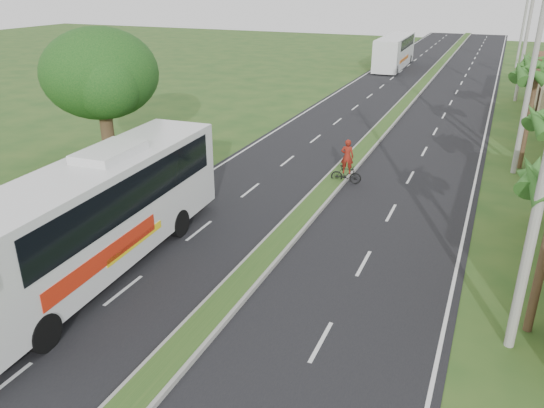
% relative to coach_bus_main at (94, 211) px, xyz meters
% --- Properties ---
extents(ground, '(180.00, 180.00, 0.00)m').
position_rel_coach_bus_main_xyz_m(ground, '(5.05, -0.80, -2.34)').
color(ground, '#264C1B').
rests_on(ground, ground).
extents(road_asphalt, '(14.00, 160.00, 0.02)m').
position_rel_coach_bus_main_xyz_m(road_asphalt, '(5.05, 19.20, -2.33)').
color(road_asphalt, black).
rests_on(road_asphalt, ground).
extents(median_strip, '(1.20, 160.00, 0.18)m').
position_rel_coach_bus_main_xyz_m(median_strip, '(5.05, 19.20, -2.24)').
color(median_strip, gray).
rests_on(median_strip, ground).
extents(lane_edge_left, '(0.12, 160.00, 0.01)m').
position_rel_coach_bus_main_xyz_m(lane_edge_left, '(-1.65, 19.20, -2.34)').
color(lane_edge_left, silver).
rests_on(lane_edge_left, ground).
extents(lane_edge_right, '(0.12, 160.00, 0.01)m').
position_rel_coach_bus_main_xyz_m(lane_edge_right, '(11.75, 19.20, -2.34)').
color(lane_edge_right, silver).
rests_on(lane_edge_right, ground).
extents(palm_verge_c, '(2.40, 2.40, 5.85)m').
position_rel_coach_bus_main_xyz_m(palm_verge_c, '(13.85, 18.20, 2.78)').
color(palm_verge_c, '#473321').
rests_on(palm_verge_c, ground).
extents(palm_verge_d, '(2.40, 2.40, 5.25)m').
position_rel_coach_bus_main_xyz_m(palm_verge_d, '(14.35, 27.20, 2.21)').
color(palm_verge_d, '#473321').
rests_on(palm_verge_d, ground).
extents(shade_tree, '(6.30, 6.00, 7.54)m').
position_rel_coach_bus_main_xyz_m(shade_tree, '(-7.06, 9.22, 2.69)').
color(shade_tree, '#473321').
rests_on(shade_tree, ground).
extents(utility_pole_b, '(3.20, 0.28, 12.00)m').
position_rel_coach_bus_main_xyz_m(utility_pole_b, '(13.52, 17.20, 3.92)').
color(utility_pole_b, gray).
rests_on(utility_pole_b, ground).
extents(utility_pole_c, '(1.60, 0.28, 11.00)m').
position_rel_coach_bus_main_xyz_m(utility_pole_c, '(13.55, 37.20, 3.33)').
color(utility_pole_c, gray).
rests_on(utility_pole_c, ground).
extents(utility_pole_d, '(1.60, 0.28, 10.50)m').
position_rel_coach_bus_main_xyz_m(utility_pole_d, '(13.55, 57.20, 3.08)').
color(utility_pole_d, gray).
rests_on(utility_pole_d, ground).
extents(coach_bus_main, '(3.46, 13.30, 4.26)m').
position_rel_coach_bus_main_xyz_m(coach_bus_main, '(0.00, 0.00, 0.00)').
color(coach_bus_main, silver).
rests_on(coach_bus_main, ground).
extents(coach_bus_far, '(2.93, 12.42, 3.60)m').
position_rel_coach_bus_main_xyz_m(coach_bus_far, '(0.19, 51.62, -0.30)').
color(coach_bus_far, white).
rests_on(coach_bus_far, ground).
extents(motorcyclist, '(1.60, 0.63, 2.34)m').
position_rel_coach_bus_main_xyz_m(motorcyclist, '(5.63, 12.06, -1.45)').
color(motorcyclist, black).
rests_on(motorcyclist, ground).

